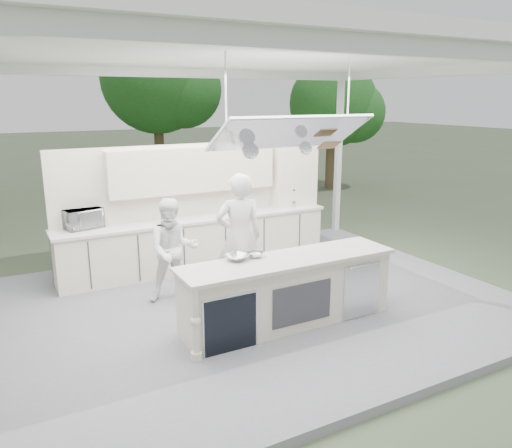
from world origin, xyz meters
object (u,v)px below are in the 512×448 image
sous_chef (173,250)px  back_counter (198,242)px  head_chef (239,237)px  demo_island (287,291)px

sous_chef → back_counter: bearing=66.6°
back_counter → head_chef: head_chef is taller
demo_island → head_chef: (-0.18, 1.12, 0.52)m
back_counter → sous_chef: size_ratio=3.17×
back_counter → sous_chef: 1.59m
head_chef → sous_chef: head_chef is taller
sous_chef → head_chef: bearing=-12.9°
back_counter → sous_chef: (-0.91, -1.26, 0.32)m
back_counter → head_chef: (0.00, -1.69, 0.51)m
demo_island → back_counter: bearing=93.6°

